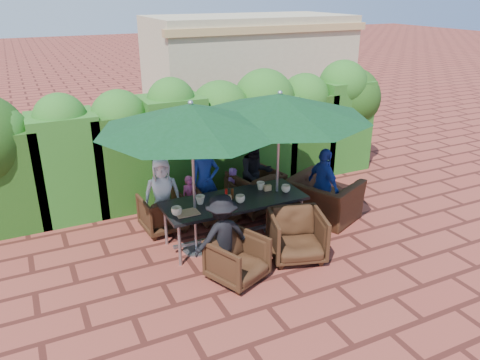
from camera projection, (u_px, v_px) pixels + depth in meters
name	position (u px, v px, depth m)	size (l,w,h in m)	color
ground	(249.00, 241.00, 7.84)	(80.00, 80.00, 0.00)	maroon
dining_table	(234.00, 203.00, 7.64)	(2.35, 0.90, 0.75)	black
umbrella_left	(191.00, 117.00, 6.73)	(2.80, 2.80, 2.46)	gray
umbrella_right	(280.00, 106.00, 7.37)	(2.93, 2.93, 2.46)	gray
chair_far_left	(162.00, 211.00, 8.09)	(0.70, 0.66, 0.73)	black
chair_far_mid	(215.00, 200.00, 8.49)	(0.72, 0.67, 0.74)	black
chair_far_right	(255.00, 189.00, 8.81)	(0.84, 0.78, 0.86)	black
chair_near_left	(238.00, 257.00, 6.69)	(0.71, 0.67, 0.73)	black
chair_near_right	(297.00, 233.00, 7.23)	(0.81, 0.76, 0.83)	black
chair_end_right	(324.00, 193.00, 8.44)	(1.17, 0.76, 1.02)	black
adult_far_left	(162.00, 194.00, 8.06)	(0.64, 0.38, 1.30)	white
adult_far_mid	(205.00, 181.00, 8.44)	(0.51, 0.41, 1.41)	navy
adult_far_right	(255.00, 174.00, 8.77)	(0.67, 0.41, 1.40)	black
adult_near_left	(222.00, 236.00, 6.70)	(0.82, 0.38, 1.28)	black
adult_end_right	(323.00, 186.00, 8.31)	(0.80, 0.40, 1.37)	navy
child_left	(190.00, 198.00, 8.43)	(0.30, 0.25, 0.85)	#F255A6
child_right	(234.00, 190.00, 8.73)	(0.32, 0.26, 0.88)	#804AA0
pedestrian_a	(234.00, 120.00, 11.82)	(1.57, 0.56, 1.68)	#23832C
pedestrian_b	(251.00, 119.00, 12.01)	(0.79, 0.48, 1.65)	#F255A6
pedestrian_c	(283.00, 113.00, 12.36)	(1.12, 0.51, 1.75)	#97969E
cup_a	(177.00, 211.00, 7.05)	(0.17, 0.17, 0.13)	beige
cup_b	(200.00, 200.00, 7.42)	(0.15, 0.15, 0.14)	beige
cup_c	(240.00, 199.00, 7.47)	(0.16, 0.16, 0.12)	beige
cup_d	(261.00, 186.00, 7.96)	(0.14, 0.14, 0.13)	beige
cup_e	(286.00, 189.00, 7.86)	(0.15, 0.15, 0.12)	beige
ketchup_bottle	(226.00, 194.00, 7.60)	(0.04, 0.04, 0.17)	#B20C0A
sauce_bottle	(232.00, 193.00, 7.62)	(0.04, 0.04, 0.17)	#4C230C
serving_tray	(187.00, 213.00, 7.12)	(0.35, 0.25, 0.02)	#AA7952
number_block_left	(228.00, 198.00, 7.52)	(0.12, 0.06, 0.10)	tan
number_block_right	(268.00, 188.00, 7.92)	(0.12, 0.06, 0.10)	tan
hedge_wall	(196.00, 130.00, 9.26)	(9.10, 1.60, 2.49)	#183B10
building	(249.00, 70.00, 14.47)	(6.20, 3.08, 3.20)	#B8AD88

